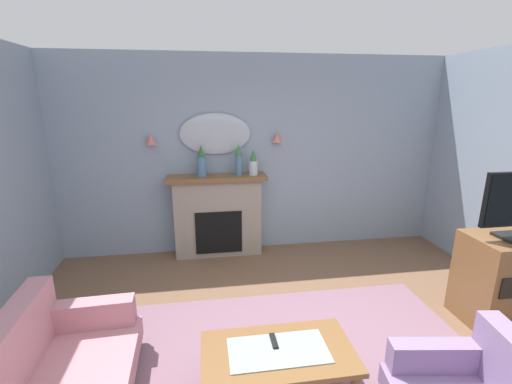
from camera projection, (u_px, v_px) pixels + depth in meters
name	position (u px, v px, depth m)	size (l,w,h in m)	color
wall_back	(255.00, 156.00, 4.97)	(6.47, 0.10, 2.77)	#8C9EB2
patterned_rug	(303.00, 375.00, 2.83)	(3.20, 2.40, 0.01)	#7F5B6B
fireplace	(218.00, 216.00, 4.89)	(1.36, 0.36, 1.16)	gray
mantel_vase_right	(201.00, 163.00, 4.63)	(0.14, 0.14, 0.43)	#4C7093
mantel_vase_left	(239.00, 159.00, 4.69)	(0.10, 0.10, 0.43)	#4C7093
mantel_vase_centre	(253.00, 163.00, 4.74)	(0.12, 0.12, 0.36)	silver
wall_mirror	(215.00, 134.00, 4.72)	(0.96, 0.06, 0.56)	#B2BCC6
wall_sconce_left	(151.00, 139.00, 4.57)	(0.14, 0.14, 0.14)	#D17066
wall_sconce_right	(277.00, 137.00, 4.81)	(0.14, 0.14, 0.14)	#D17066
coffee_table	(278.00, 357.00, 2.50)	(1.10, 0.60, 0.45)	brown
tv_remote	(274.00, 341.00, 2.57)	(0.04, 0.16, 0.02)	black
tv_cabinet	(506.00, 279.00, 3.44)	(0.80, 0.57, 0.90)	brown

